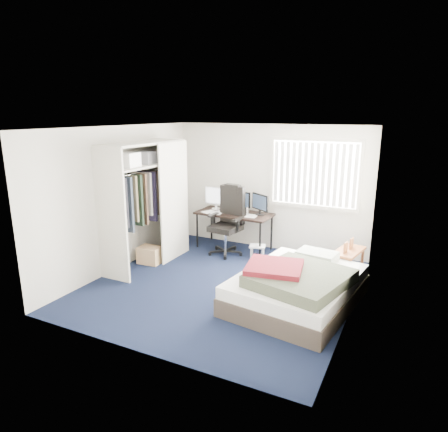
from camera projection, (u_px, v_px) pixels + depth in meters
ground at (223, 285)px, 6.47m from camera, size 4.20×4.20×0.00m
room_shell at (223, 194)px, 6.09m from camera, size 4.20×4.20×4.20m
window_assembly at (314, 174)px, 7.45m from camera, size 1.72×0.09×1.32m
closet at (145, 192)px, 7.08m from camera, size 0.64×1.84×2.22m
desk at (235, 211)px, 8.05m from camera, size 1.54×0.76×1.21m
office_chair at (228, 227)px, 7.84m from camera, size 0.72×0.72×1.36m
footstool at (257, 248)px, 7.66m from camera, size 0.35×0.31×0.24m
nightstand at (348, 254)px, 6.65m from camera, size 0.49×0.77×0.67m
bed at (297, 286)px, 5.76m from camera, size 1.79×2.23×0.67m
pine_box at (150, 255)px, 7.39m from camera, size 0.43×0.34×0.31m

